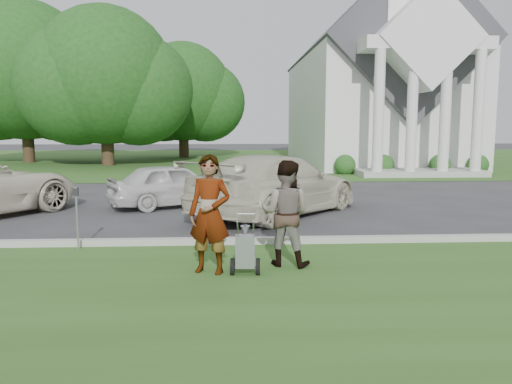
{
  "coord_description": "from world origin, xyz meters",
  "views": [
    {
      "loc": [
        -0.42,
        -9.57,
        2.44
      ],
      "look_at": [
        0.09,
        0.0,
        1.17
      ],
      "focal_mm": 35.0,
      "sensor_mm": 36.0,
      "label": 1
    }
  ],
  "objects": [
    {
      "name": "ground",
      "position": [
        0.0,
        0.0,
        0.0
      ],
      "size": [
        120.0,
        120.0,
        0.0
      ],
      "primitive_type": "plane",
      "color": "#333335",
      "rests_on": "ground"
    },
    {
      "name": "grass_strip",
      "position": [
        0.0,
        -3.0,
        0.01
      ],
      "size": [
        80.0,
        7.0,
        0.01
      ],
      "primitive_type": "cube",
      "color": "#2D521C",
      "rests_on": "ground"
    },
    {
      "name": "church_lawn",
      "position": [
        0.0,
        27.0,
        0.01
      ],
      "size": [
        80.0,
        30.0,
        0.01
      ],
      "primitive_type": "cube",
      "color": "#2D521C",
      "rests_on": "ground"
    },
    {
      "name": "curb",
      "position": [
        0.0,
        0.55,
        0.07
      ],
      "size": [
        80.0,
        0.18,
        0.15
      ],
      "primitive_type": "cube",
      "color": "#9E9E93",
      "rests_on": "ground"
    },
    {
      "name": "church",
      "position": [
        9.0,
        23.11,
        5.94
      ],
      "size": [
        9.19,
        19.0,
        24.1
      ],
      "color": "white",
      "rests_on": "ground"
    },
    {
      "name": "tree_left",
      "position": [
        -8.01,
        21.99,
        5.11
      ],
      "size": [
        10.63,
        8.4,
        9.71
      ],
      "color": "#332316",
      "rests_on": "ground"
    },
    {
      "name": "tree_far",
      "position": [
        -14.01,
        24.99,
        5.69
      ],
      "size": [
        11.64,
        9.2,
        10.73
      ],
      "color": "#332316",
      "rests_on": "ground"
    },
    {
      "name": "tree_back",
      "position": [
        -4.01,
        29.99,
        4.73
      ],
      "size": [
        9.61,
        7.6,
        8.89
      ],
      "color": "#332316",
      "rests_on": "ground"
    },
    {
      "name": "striping_cart",
      "position": [
        -0.18,
        -1.58,
        0.39
      ],
      "size": [
        0.5,
        0.98,
        0.9
      ],
      "rotation": [
        0.0,
        0.0,
        -0.05
      ],
      "color": "black",
      "rests_on": "ground"
    },
    {
      "name": "person_left",
      "position": [
        -0.76,
        -1.44,
        0.99
      ],
      "size": [
        0.84,
        0.68,
        1.97
      ],
      "primitive_type": "imported",
      "rotation": [
        0.0,
        0.0,
        -0.34
      ],
      "color": "#999999",
      "rests_on": "ground"
    },
    {
      "name": "person_right",
      "position": [
        0.54,
        -1.04,
        0.92
      ],
      "size": [
        1.08,
        0.96,
        1.85
      ],
      "primitive_type": "imported",
      "rotation": [
        0.0,
        0.0,
        2.8
      ],
      "color": "#999999",
      "rests_on": "ground"
    },
    {
      "name": "parking_meter_near",
      "position": [
        -3.43,
        0.27,
        0.8
      ],
      "size": [
        0.09,
        0.08,
        1.27
      ],
      "color": "#96989F",
      "rests_on": "ground"
    },
    {
      "name": "car_b",
      "position": [
        -2.14,
        5.67,
        0.67
      ],
      "size": [
        4.2,
        3.16,
        1.33
      ],
      "primitive_type": "imported",
      "rotation": [
        0.0,
        0.0,
        2.04
      ],
      "color": "silver",
      "rests_on": "ground"
    },
    {
      "name": "car_c",
      "position": [
        0.86,
        4.07,
        0.84
      ],
      "size": [
        5.59,
        5.85,
        1.67
      ],
      "primitive_type": "imported",
      "rotation": [
        0.0,
        0.0,
        2.41
      ],
      "color": "beige",
      "rests_on": "ground"
    }
  ]
}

